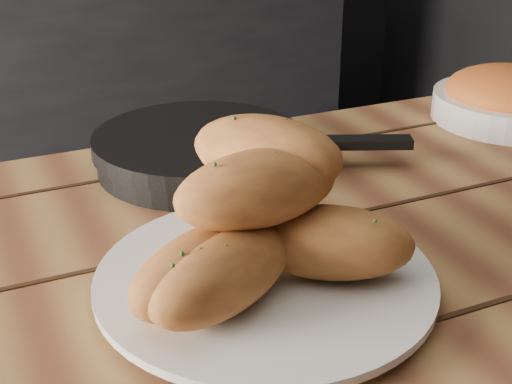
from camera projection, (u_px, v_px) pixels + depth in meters
name	position (u px, v px, depth m)	size (l,w,h in m)	color
table	(338.00, 356.00, 0.72)	(1.58, 0.82, 0.75)	olive
plate	(265.00, 281.00, 0.64)	(0.31, 0.31, 0.02)	silver
bread_rolls	(253.00, 224.00, 0.61)	(0.28, 0.23, 0.14)	#C07735
skillet	(201.00, 150.00, 0.89)	(0.38, 0.26, 0.05)	black
bowl	(511.00, 98.00, 1.05)	(0.22, 0.22, 0.08)	white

